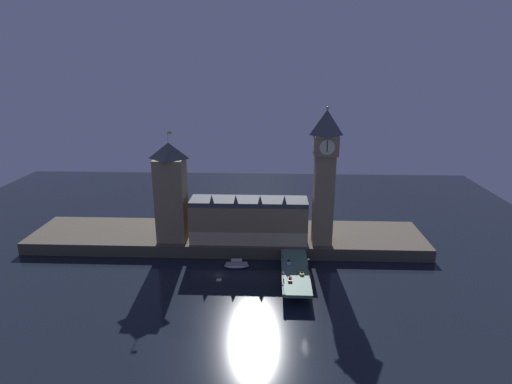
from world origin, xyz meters
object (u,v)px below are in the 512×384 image
at_px(pedestrian_far_rail, 283,257).
at_px(victoria_tower, 171,192).
at_px(pedestrian_near_rail, 284,280).
at_px(street_lamp_far, 282,248).
at_px(clock_tower, 324,174).
at_px(pedestrian_mid_walk, 307,266).
at_px(street_lamp_mid, 308,263).
at_px(car_southbound_lead, 302,273).
at_px(car_northbound_lead, 289,262).
at_px(street_lamp_near, 283,277).
at_px(car_northbound_trail, 290,279).
at_px(boat_upstream, 237,265).

bearing_deg(pedestrian_far_rail, victoria_tower, 159.30).
xyz_separation_m(pedestrian_near_rail, street_lamp_far, (-0.40, 26.23, 3.22)).
xyz_separation_m(clock_tower, pedestrian_mid_walk, (-9.71, -29.63, -37.36)).
bearing_deg(street_lamp_mid, car_southbound_lead, -129.22).
relative_size(clock_tower, car_northbound_lead, 16.95).
distance_m(car_southbound_lead, pedestrian_far_rail, 17.66).
distance_m(clock_tower, pedestrian_near_rail, 60.83).
relative_size(pedestrian_far_rail, street_lamp_mid, 0.28).
distance_m(victoria_tower, street_lamp_near, 79.88).
bearing_deg(car_northbound_trail, pedestrian_mid_walk, 55.37).
relative_size(car_northbound_trail, boat_upstream, 0.37).
xyz_separation_m(street_lamp_near, street_lamp_far, (-0.00, 29.44, 0.03)).
bearing_deg(street_lamp_near, car_northbound_lead, 81.56).
bearing_deg(car_northbound_trail, pedestrian_far_rail, 97.31).
distance_m(clock_tower, car_southbound_lead, 53.28).
height_order(pedestrian_far_rail, street_lamp_near, street_lamp_near).
bearing_deg(street_lamp_far, clock_tower, 38.35).
bearing_deg(car_northbound_lead, street_lamp_near, -98.44).
relative_size(car_northbound_lead, boat_upstream, 0.34).
relative_size(street_lamp_near, street_lamp_far, 0.99).
xyz_separation_m(car_northbound_lead, car_northbound_trail, (-0.00, -17.07, -0.05)).
height_order(car_northbound_trail, street_lamp_mid, street_lamp_mid).
height_order(victoria_tower, street_lamp_mid, victoria_tower).
bearing_deg(car_southbound_lead, victoria_tower, 150.74).
relative_size(victoria_tower, street_lamp_near, 9.15).
height_order(car_northbound_trail, car_southbound_lead, car_northbound_trail).
distance_m(car_northbound_lead, boat_upstream, 27.32).
bearing_deg(pedestrian_far_rail, boat_upstream, 175.12).
bearing_deg(pedestrian_far_rail, street_lamp_mid, -45.02).
bearing_deg(pedestrian_near_rail, car_northbound_trail, 24.84).
xyz_separation_m(pedestrian_far_rail, street_lamp_near, (-0.40, -26.33, 3.17)).
distance_m(clock_tower, street_lamp_near, 61.44).
height_order(car_northbound_lead, pedestrian_mid_walk, pedestrian_mid_walk).
xyz_separation_m(car_northbound_lead, pedestrian_far_rail, (-2.80, 4.75, 0.17)).
height_order(street_lamp_mid, street_lamp_far, street_lamp_far).
xyz_separation_m(car_northbound_trail, pedestrian_mid_walk, (8.40, 12.16, 0.33)).
height_order(victoria_tower, street_lamp_near, victoria_tower).
relative_size(car_southbound_lead, pedestrian_far_rail, 2.57).
xyz_separation_m(pedestrian_mid_walk, street_lamp_far, (-11.60, 12.77, 3.09)).
distance_m(pedestrian_mid_walk, street_lamp_far, 17.53).
relative_size(victoria_tower, pedestrian_mid_walk, 32.07).
bearing_deg(victoria_tower, street_lamp_far, -18.14).
bearing_deg(pedestrian_mid_walk, victoria_tower, 155.54).
height_order(car_northbound_trail, pedestrian_far_rail, pedestrian_far_rail).
relative_size(car_northbound_lead, pedestrian_near_rail, 2.62).
bearing_deg(street_lamp_far, pedestrian_far_rail, -82.68).
distance_m(pedestrian_far_rail, boat_upstream, 23.87).
xyz_separation_m(car_northbound_trail, pedestrian_far_rail, (-2.80, 21.82, 0.22)).
height_order(pedestrian_far_rail, street_lamp_far, street_lamp_far).
bearing_deg(car_northbound_trail, street_lamp_mid, 49.25).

